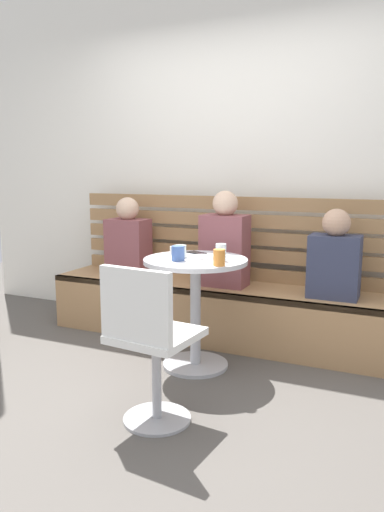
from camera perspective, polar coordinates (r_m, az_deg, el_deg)
The scene contains 16 objects.
ground at distance 2.93m, azimuth -6.28°, elevation -16.62°, with size 8.00×8.00×0.00m, color #514C47.
back_wall at distance 4.12m, azimuth 5.27°, elevation 11.84°, with size 5.20×0.10×2.90m, color white.
booth_bench at distance 3.86m, azimuth 2.81°, elevation -6.45°, with size 2.70×0.52×0.44m.
booth_backrest at distance 3.97m, azimuth 4.16°, elevation 2.19°, with size 2.65×0.04×0.66m.
cafe_table at distance 3.25m, azimuth 0.41°, elevation -4.15°, with size 0.68×0.68×0.74m.
white_chair at distance 2.52m, azimuth -5.01°, elevation -9.65°, with size 0.44×0.44×0.85m.
person_adult at distance 3.71m, azimuth 3.82°, elevation 1.41°, with size 0.34×0.22×0.72m.
person_child_left at distance 4.14m, azimuth -7.40°, elevation 1.76°, with size 0.34×0.22×0.65m.
person_child_middle at distance 3.50m, azimuth 16.19°, elevation -0.34°, with size 0.34×0.22×0.61m.
cup_tumbler_orange at distance 2.96m, azimuth 3.17°, elevation -0.18°, with size 0.07×0.07×0.10m, color orange.
cup_water_clear at distance 3.12m, azimuth 3.37°, elevation 0.43°, with size 0.07×0.07×0.11m, color white.
cup_glass_short at distance 3.25m, azimuth -1.37°, elevation 0.57°, with size 0.08×0.08×0.08m, color silver.
cup_mug_blue at distance 3.12m, azimuth -1.63°, elevation 0.31°, with size 0.08×0.08×0.10m, color #3D5B9E.
cup_espresso_small at distance 3.37m, azimuth -2.10°, elevation 0.66°, with size 0.06×0.06×0.06m, color silver.
plate_small at distance 3.23m, azimuth 1.28°, elevation -0.10°, with size 0.17×0.17×0.01m, color white.
phone_on_table at distance 3.41m, azimuth 0.52°, elevation 0.38°, with size 0.07×0.14×0.01m, color black.
Camera 1 is at (1.36, -2.25, 1.31)m, focal length 34.53 mm.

